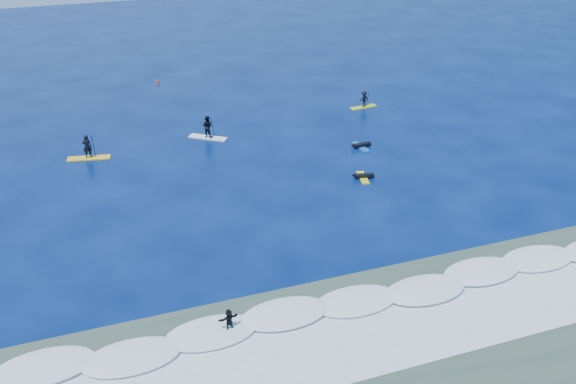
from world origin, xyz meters
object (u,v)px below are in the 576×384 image
object	(u,v)px
sup_paddler_left	(88,150)
prone_paddler_near	(363,176)
wave_surfer	(229,321)
marker_buoy	(158,82)
sup_paddler_right	(364,100)
sup_paddler_center	(207,129)
prone_paddler_far	(361,146)

from	to	relation	value
sup_paddler_left	prone_paddler_near	distance (m)	21.97
wave_surfer	marker_buoy	size ratio (longest dim) A/B	2.94
sup_paddler_right	wave_surfer	world-z (taller)	sup_paddler_right
sup_paddler_center	marker_buoy	xyz separation A→B (m)	(-1.54, 16.43, -0.61)
sup_paddler_left	prone_paddler_near	world-z (taller)	sup_paddler_left
sup_paddler_left	wave_surfer	world-z (taller)	sup_paddler_left
sup_paddler_left	prone_paddler_near	xyz separation A→B (m)	(19.16, -10.73, -0.59)
prone_paddler_near	marker_buoy	distance (m)	30.08
prone_paddler_far	wave_surfer	distance (m)	25.32
sup_paddler_center	prone_paddler_near	xyz separation A→B (m)	(9.15, -11.68, -0.73)
prone_paddler_near	sup_paddler_right	bearing A→B (deg)	-13.25
sup_paddler_center	prone_paddler_far	size ratio (longest dim) A/B	1.40
prone_paddler_near	prone_paddler_far	bearing A→B (deg)	-11.34
sup_paddler_left	prone_paddler_far	xyz separation A→B (m)	(21.54, -5.39, -0.58)
sup_paddler_right	marker_buoy	bearing A→B (deg)	134.37
sup_paddler_right	marker_buoy	size ratio (longest dim) A/B	4.42
prone_paddler_near	marker_buoy	xyz separation A→B (m)	(-10.69, 28.11, 0.12)
sup_paddler_right	prone_paddler_far	world-z (taller)	sup_paddler_right
sup_paddler_left	sup_paddler_right	bearing A→B (deg)	18.74
sup_paddler_left	marker_buoy	size ratio (longest dim) A/B	5.59
sup_paddler_center	wave_surfer	distance (m)	25.99
sup_paddler_left	sup_paddler_right	world-z (taller)	sup_paddler_left
sup_paddler_left	sup_paddler_center	distance (m)	10.06
sup_paddler_left	sup_paddler_center	xyz separation A→B (m)	(10.01, 0.95, 0.14)
prone_paddler_near	marker_buoy	world-z (taller)	marker_buoy
sup_paddler_right	prone_paddler_near	bearing A→B (deg)	-122.92
prone_paddler_near	wave_surfer	bearing A→B (deg)	146.99
sup_paddler_left	prone_paddler_far	size ratio (longest dim) A/B	1.53
sup_paddler_left	marker_buoy	distance (m)	19.34
prone_paddler_far	wave_surfer	bearing A→B (deg)	135.26
sup_paddler_right	prone_paddler_near	size ratio (longest dim) A/B	1.26
sup_paddler_left	wave_surfer	size ratio (longest dim) A/B	1.90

